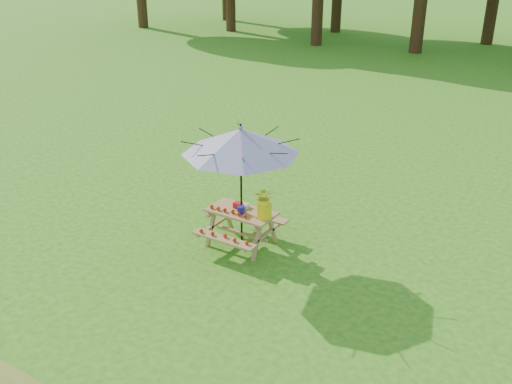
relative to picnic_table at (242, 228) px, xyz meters
The scene contains 6 objects.
ground 3.86m from the picnic_table, 31.85° to the right, with size 120.00×120.00×0.00m, color #206C14.
picnic_table is the anchor object (origin of this frame).
patio_umbrella 1.62m from the picnic_table, 84.81° to the left, with size 2.28×2.28×2.25m.
produce_bins 0.40m from the picnic_table, 142.39° to the left, with size 0.31×0.37×0.13m.
tomatoes_row 0.44m from the picnic_table, 130.20° to the right, with size 0.77×0.13×0.07m, color red, non-canonical shape.
flower_bucket 0.80m from the picnic_table, ahead, with size 0.43×0.40×0.56m.
Camera 1 is at (1.72, -5.42, 5.02)m, focal length 40.00 mm.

